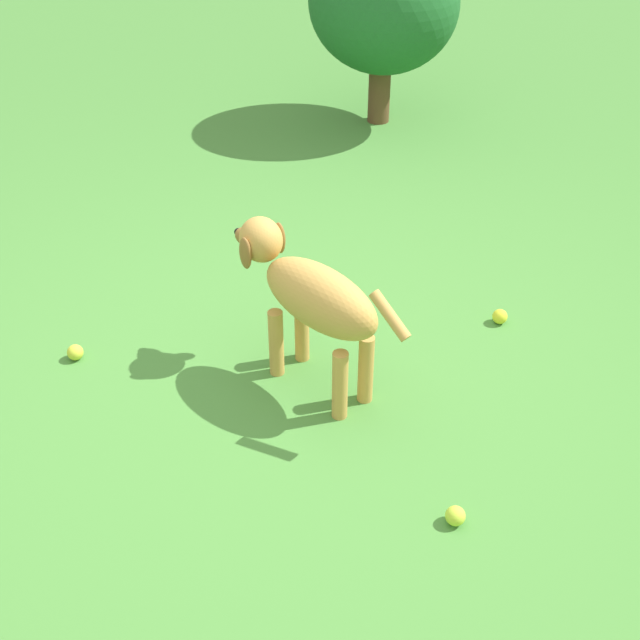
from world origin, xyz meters
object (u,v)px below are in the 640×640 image
at_px(dog, 310,294).
at_px(tennis_ball_2, 75,352).
at_px(tennis_ball_0, 455,516).
at_px(tennis_ball_1, 500,317).

height_order(dog, tennis_ball_2, dog).
relative_size(tennis_ball_0, tennis_ball_2, 1.00).
bearing_deg(dog, tennis_ball_2, 38.67).
height_order(tennis_ball_1, tennis_ball_2, same).
relative_size(dog, tennis_ball_1, 13.37).
bearing_deg(tennis_ball_1, tennis_ball_2, -110.50).
relative_size(dog, tennis_ball_0, 13.37).
bearing_deg(tennis_ball_0, tennis_ball_1, 133.89).
xyz_separation_m(tennis_ball_0, tennis_ball_2, (-1.44, -0.85, 0.00)).
height_order(dog, tennis_ball_0, dog).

